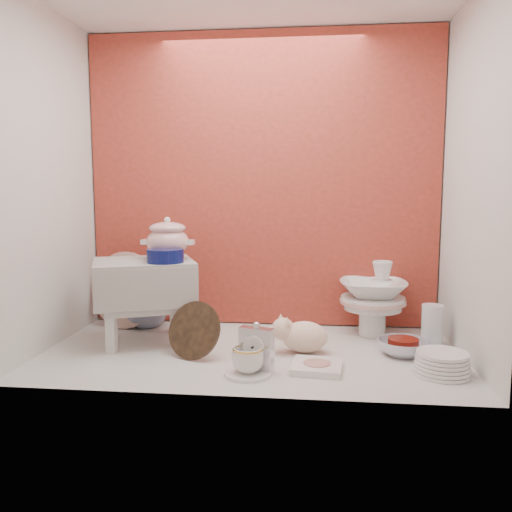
{
  "coord_description": "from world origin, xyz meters",
  "views": [
    {
      "loc": [
        0.26,
        -2.18,
        0.7
      ],
      "look_at": [
        0.02,
        0.02,
        0.42
      ],
      "focal_mm": 36.32,
      "sensor_mm": 36.0,
      "label": 1
    }
  ],
  "objects_px": {
    "blue_white_vase": "(146,304)",
    "porcelain_tower": "(373,298)",
    "floral_platter": "(125,290)",
    "mantel_clock": "(256,347)",
    "step_stool": "(145,301)",
    "plush_pig": "(305,336)",
    "gold_rim_teacup": "(248,360)",
    "crystal_bowl": "(403,347)",
    "dinner_plate_stack": "(442,363)",
    "soup_tureen": "(168,238)"
  },
  "relations": [
    {
      "from": "blue_white_vase",
      "to": "porcelain_tower",
      "type": "distance_m",
      "value": 1.15
    },
    {
      "from": "floral_platter",
      "to": "mantel_clock",
      "type": "distance_m",
      "value": 0.95
    },
    {
      "from": "step_stool",
      "to": "blue_white_vase",
      "type": "relative_size",
      "value": 1.87
    },
    {
      "from": "step_stool",
      "to": "plush_pig",
      "type": "bearing_deg",
      "value": -28.94
    },
    {
      "from": "gold_rim_teacup",
      "to": "mantel_clock",
      "type": "bearing_deg",
      "value": 57.6
    },
    {
      "from": "crystal_bowl",
      "to": "dinner_plate_stack",
      "type": "bearing_deg",
      "value": -64.92
    },
    {
      "from": "gold_rim_teacup",
      "to": "floral_platter",
      "type": "bearing_deg",
      "value": 138.6
    },
    {
      "from": "blue_white_vase",
      "to": "crystal_bowl",
      "type": "xyz_separation_m",
      "value": [
        1.24,
        -0.35,
        -0.08
      ]
    },
    {
      "from": "blue_white_vase",
      "to": "soup_tureen",
      "type": "bearing_deg",
      "value": -48.95
    },
    {
      "from": "plush_pig",
      "to": "dinner_plate_stack",
      "type": "bearing_deg",
      "value": -4.77
    },
    {
      "from": "step_stool",
      "to": "plush_pig",
      "type": "height_order",
      "value": "step_stool"
    },
    {
      "from": "soup_tureen",
      "to": "step_stool",
      "type": "bearing_deg",
      "value": -146.1
    },
    {
      "from": "mantel_clock",
      "to": "dinner_plate_stack",
      "type": "distance_m",
      "value": 0.71
    },
    {
      "from": "floral_platter",
      "to": "mantel_clock",
      "type": "xyz_separation_m",
      "value": [
        0.74,
        -0.59,
        -0.1
      ]
    },
    {
      "from": "soup_tureen",
      "to": "blue_white_vase",
      "type": "height_order",
      "value": "soup_tureen"
    },
    {
      "from": "soup_tureen",
      "to": "gold_rim_teacup",
      "type": "bearing_deg",
      "value": -46.37
    },
    {
      "from": "soup_tureen",
      "to": "crystal_bowl",
      "type": "bearing_deg",
      "value": -7.43
    },
    {
      "from": "plush_pig",
      "to": "crystal_bowl",
      "type": "relative_size",
      "value": 1.18
    },
    {
      "from": "step_stool",
      "to": "blue_white_vase",
      "type": "bearing_deg",
      "value": 85.27
    },
    {
      "from": "step_stool",
      "to": "dinner_plate_stack",
      "type": "height_order",
      "value": "step_stool"
    },
    {
      "from": "mantel_clock",
      "to": "soup_tureen",
      "type": "bearing_deg",
      "value": 156.38
    },
    {
      "from": "soup_tureen",
      "to": "plush_pig",
      "type": "xyz_separation_m",
      "value": [
        0.64,
        -0.16,
        -0.41
      ]
    },
    {
      "from": "crystal_bowl",
      "to": "gold_rim_teacup",
      "type": "bearing_deg",
      "value": -153.49
    },
    {
      "from": "step_stool",
      "to": "porcelain_tower",
      "type": "distance_m",
      "value": 1.09
    },
    {
      "from": "soup_tureen",
      "to": "gold_rim_teacup",
      "type": "distance_m",
      "value": 0.75
    },
    {
      "from": "floral_platter",
      "to": "blue_white_vase",
      "type": "relative_size",
      "value": 1.67
    },
    {
      "from": "gold_rim_teacup",
      "to": "dinner_plate_stack",
      "type": "xyz_separation_m",
      "value": [
        0.74,
        0.09,
        -0.02
      ]
    },
    {
      "from": "gold_rim_teacup",
      "to": "dinner_plate_stack",
      "type": "distance_m",
      "value": 0.74
    },
    {
      "from": "step_stool",
      "to": "crystal_bowl",
      "type": "relative_size",
      "value": 2.06
    },
    {
      "from": "gold_rim_teacup",
      "to": "porcelain_tower",
      "type": "xyz_separation_m",
      "value": [
        0.53,
        0.62,
        0.12
      ]
    },
    {
      "from": "blue_white_vase",
      "to": "gold_rim_teacup",
      "type": "xyz_separation_m",
      "value": [
        0.61,
        -0.66,
        -0.06
      ]
    },
    {
      "from": "floral_platter",
      "to": "crystal_bowl",
      "type": "bearing_deg",
      "value": -13.17
    },
    {
      "from": "mantel_clock",
      "to": "gold_rim_teacup",
      "type": "xyz_separation_m",
      "value": [
        -0.03,
        -0.04,
        -0.04
      ]
    },
    {
      "from": "step_stool",
      "to": "floral_platter",
      "type": "distance_m",
      "value": 0.3
    },
    {
      "from": "soup_tureen",
      "to": "porcelain_tower",
      "type": "distance_m",
      "value": 1.02
    },
    {
      "from": "gold_rim_teacup",
      "to": "crystal_bowl",
      "type": "distance_m",
      "value": 0.7
    },
    {
      "from": "plush_pig",
      "to": "step_stool",
      "type": "bearing_deg",
      "value": -169.99
    },
    {
      "from": "porcelain_tower",
      "to": "plush_pig",
      "type": "bearing_deg",
      "value": -134.98
    },
    {
      "from": "blue_white_vase",
      "to": "step_stool",
      "type": "bearing_deg",
      "value": -72.79
    },
    {
      "from": "floral_platter",
      "to": "crystal_bowl",
      "type": "height_order",
      "value": "floral_platter"
    },
    {
      "from": "mantel_clock",
      "to": "porcelain_tower",
      "type": "xyz_separation_m",
      "value": [
        0.51,
        0.58,
        0.09
      ]
    },
    {
      "from": "mantel_clock",
      "to": "crystal_bowl",
      "type": "distance_m",
      "value": 0.66
    },
    {
      "from": "soup_tureen",
      "to": "mantel_clock",
      "type": "height_order",
      "value": "soup_tureen"
    },
    {
      "from": "floral_platter",
      "to": "crystal_bowl",
      "type": "xyz_separation_m",
      "value": [
        1.34,
        -0.31,
        -0.16
      ]
    },
    {
      "from": "blue_white_vase",
      "to": "dinner_plate_stack",
      "type": "distance_m",
      "value": 1.47
    },
    {
      "from": "crystal_bowl",
      "to": "soup_tureen",
      "type": "bearing_deg",
      "value": 172.57
    },
    {
      "from": "floral_platter",
      "to": "plush_pig",
      "type": "distance_m",
      "value": 0.99
    },
    {
      "from": "floral_platter",
      "to": "porcelain_tower",
      "type": "relative_size",
      "value": 1.07
    },
    {
      "from": "step_stool",
      "to": "dinner_plate_stack",
      "type": "relative_size",
      "value": 2.07
    },
    {
      "from": "blue_white_vase",
      "to": "plush_pig",
      "type": "relative_size",
      "value": 0.93
    }
  ]
}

